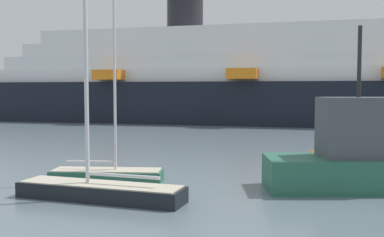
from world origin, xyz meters
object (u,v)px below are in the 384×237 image
sailboat_4 (107,172)px  cruise_ship (316,81)px  channel_buoy_0 (315,156)px  sailboat_2 (100,186)px  fishing_boat_2 (364,158)px

sailboat_4 → cruise_ship: size_ratio=0.11×
sailboat_4 → channel_buoy_0: bearing=30.9°
channel_buoy_0 → sailboat_2: bearing=-129.2°
sailboat_4 → fishing_boat_2: bearing=-4.9°
sailboat_2 → fishing_boat_2: sailboat_2 is taller
sailboat_4 → cruise_ship: 34.39m
fishing_boat_2 → sailboat_2: bearing=9.3°
fishing_boat_2 → cruise_ship: (0.99, 32.15, 3.38)m
channel_buoy_0 → cruise_ship: cruise_ship is taller
sailboat_2 → cruise_ship: (9.91, 35.34, 4.08)m
channel_buoy_0 → cruise_ship: size_ratio=0.02×
sailboat_2 → fishing_boat_2: size_ratio=1.27×
sailboat_4 → cruise_ship: cruise_ship is taller
sailboat_2 → sailboat_4: bearing=-65.8°
sailboat_2 → fishing_boat_2: bearing=-152.5°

